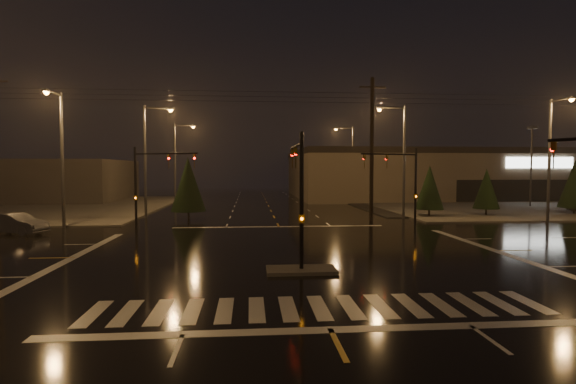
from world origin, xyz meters
name	(u,v)px	position (x,y,z in m)	size (l,w,h in m)	color
ground	(293,254)	(0.00, 0.00, 0.00)	(140.00, 140.00, 0.00)	black
sidewalk_ne	(510,204)	(30.00, 30.00, 0.06)	(36.00, 36.00, 0.12)	#4C4944
sidewalk_nw	(3,207)	(-30.00, 30.00, 0.06)	(36.00, 36.00, 0.12)	#4C4944
median_island	(301,270)	(0.00, -4.00, 0.07)	(3.00, 1.60, 0.15)	#4C4944
crosswalk	(319,307)	(0.00, -9.00, 0.01)	(15.00, 2.60, 0.01)	beige
stop_bar_near	(331,330)	(0.00, -11.00, 0.01)	(16.00, 0.50, 0.01)	beige
stop_bar_far	(279,227)	(0.00, 11.00, 0.01)	(16.00, 0.50, 0.01)	beige
parking_lot	(559,205)	(35.00, 28.00, 0.04)	(50.00, 24.00, 0.08)	black
retail_building	(483,172)	(35.00, 45.99, 3.84)	(60.20, 28.30, 7.20)	#706150
commercial_block	(12,180)	(-35.00, 42.00, 2.80)	(30.00, 18.00, 5.60)	#3F3937
signal_mast_median	(299,184)	(0.00, -3.07, 3.75)	(0.25, 4.59, 6.00)	black
signal_mast_ne	(405,177)	(9.50, 10.14, 3.79)	(4.84, 1.86, 6.00)	black
signal_mast_nw	(148,177)	(-9.50, 10.14, 3.79)	(4.84, 1.86, 6.00)	black
streetlight_1	(149,153)	(-11.18, 18.00, 5.80)	(2.77, 0.32, 10.00)	#38383A
streetlight_2	(177,158)	(-11.18, 34.00, 5.80)	(2.77, 0.32, 10.00)	#38383A
streetlight_3	(401,153)	(11.18, 16.00, 5.80)	(2.77, 0.32, 10.00)	#38383A
streetlight_4	(350,158)	(11.18, 36.00, 5.80)	(2.77, 0.32, 10.00)	#38383A
streetlight_5	(60,150)	(-16.00, 11.18, 5.80)	(0.32, 2.77, 10.00)	#38383A
streetlight_6	(552,151)	(22.00, 11.18, 5.80)	(0.32, 2.77, 10.00)	#38383A
utility_pole_1	(372,148)	(8.00, 14.00, 6.13)	(2.20, 0.32, 12.00)	black
conifer_0	(430,187)	(14.24, 16.87, 2.71)	(2.58, 2.58, 4.73)	black
conifer_1	(486,189)	(19.81, 17.10, 2.56)	(2.39, 2.39, 4.43)	black
conifer_2	(575,184)	(28.84, 17.49, 2.97)	(2.91, 2.91, 5.25)	black
conifer_3	(188,184)	(-7.58, 16.82, 3.07)	(3.03, 3.03, 5.44)	black
car_crossing	(16,224)	(-17.95, 8.59, 0.71)	(1.51, 4.33, 1.43)	#515258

